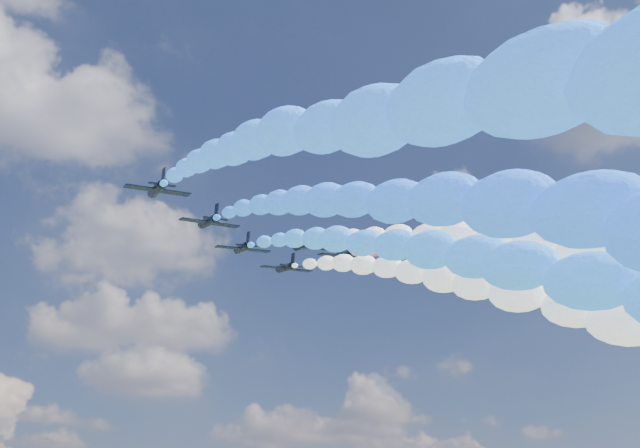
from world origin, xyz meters
name	(u,v)px	position (x,y,z in m)	size (l,w,h in m)	color
jet_0	(157,189)	(-30.38, -5.50, 92.69)	(9.81, 13.16, 2.90)	black
trail_0	(272,164)	(-30.38, -62.05, 72.23)	(5.52, 107.73, 43.96)	#2A71FF
jet_1	(209,222)	(-19.67, 4.95, 92.69)	(9.81, 13.16, 2.90)	black
trail_1	(341,223)	(-19.67, -51.60, 72.23)	(5.52, 107.73, 43.96)	blue
jet_2	(242,248)	(-10.66, 15.64, 92.69)	(9.81, 13.16, 2.90)	black
trail_2	(377,264)	(-10.66, -40.90, 72.23)	(5.52, 107.73, 43.96)	blue
jet_3	(304,245)	(-0.62, 10.09, 92.69)	(9.81, 13.16, 2.90)	black
trail_3	(479,260)	(-0.62, -46.46, 72.23)	(5.52, 107.73, 43.96)	white
jet_4	(285,268)	(0.50, 23.75, 92.69)	(9.81, 13.16, 2.90)	black
trail_4	(430,293)	(0.50, -32.79, 72.23)	(5.52, 107.73, 43.96)	white
jet_5	(343,256)	(8.21, 12.84, 92.69)	(9.81, 13.16, 2.90)	black
trail_5	(531,276)	(8.21, -43.70, 72.23)	(5.52, 107.73, 43.96)	#E92540
jet_6	(415,246)	(18.36, 3.40, 92.69)	(9.81, 13.16, 2.90)	black
jet_7	(491,239)	(29.10, -4.96, 92.69)	(9.81, 13.16, 2.90)	black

